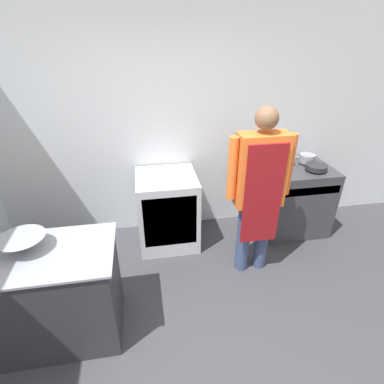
# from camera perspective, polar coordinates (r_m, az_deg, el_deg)

# --- Properties ---
(ground_plane) EXTENTS (14.00, 14.00, 0.00)m
(ground_plane) POSITION_cam_1_polar(r_m,az_deg,el_deg) (2.70, 1.83, -31.51)
(ground_plane) COLOR #38383D
(wall_back) EXTENTS (8.00, 0.05, 2.70)m
(wall_back) POSITION_cam_1_polar(r_m,az_deg,el_deg) (3.60, -4.76, 12.40)
(wall_back) COLOR silver
(wall_back) RESTS_ON ground_plane
(prep_counter) EXTENTS (1.37, 0.67, 0.87)m
(prep_counter) POSITION_cam_1_polar(r_m,az_deg,el_deg) (2.86, -27.94, -17.33)
(prep_counter) COLOR #2D2D33
(prep_counter) RESTS_ON ground_plane
(stove) EXTENTS (0.87, 0.63, 0.89)m
(stove) POSITION_cam_1_polar(r_m,az_deg,el_deg) (4.03, 18.48, -1.31)
(stove) COLOR #38383D
(stove) RESTS_ON ground_plane
(fridge_unit) EXTENTS (0.69, 0.68, 0.88)m
(fridge_unit) POSITION_cam_1_polar(r_m,az_deg,el_deg) (3.60, -4.69, -3.41)
(fridge_unit) COLOR silver
(fridge_unit) RESTS_ON ground_plane
(person_cook) EXTENTS (0.64, 0.24, 1.77)m
(person_cook) POSITION_cam_1_polar(r_m,az_deg,el_deg) (2.96, 12.66, 1.13)
(person_cook) COLOR #38476B
(person_cook) RESTS_ON ground_plane
(mixing_bowl) EXTENTS (0.34, 0.34, 0.12)m
(mixing_bowl) POSITION_cam_1_polar(r_m,az_deg,el_deg) (2.60, -29.49, -8.56)
(mixing_bowl) COLOR gray
(mixing_bowl) RESTS_ON prep_counter
(stock_pot) EXTENTS (0.28, 0.28, 0.26)m
(stock_pot) POSITION_cam_1_polar(r_m,az_deg,el_deg) (3.80, 16.44, 6.92)
(stock_pot) COLOR gray
(stock_pot) RESTS_ON stove
(saute_pan) EXTENTS (0.25, 0.25, 0.06)m
(saute_pan) POSITION_cam_1_polar(r_m,az_deg,el_deg) (3.83, 22.60, 4.40)
(saute_pan) COLOR #262628
(saute_pan) RESTS_ON stove
(sauce_pot) EXTENTS (0.19, 0.19, 0.10)m
(sauce_pot) POSITION_cam_1_polar(r_m,az_deg,el_deg) (4.00, 21.08, 6.00)
(sauce_pot) COLOR gray
(sauce_pot) RESTS_ON stove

